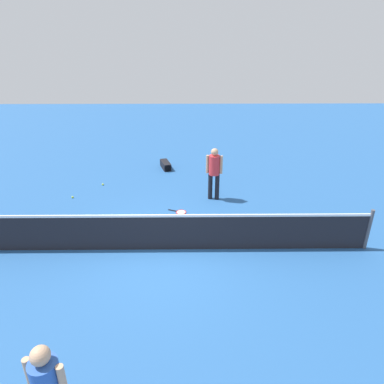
# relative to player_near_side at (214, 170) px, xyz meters

# --- Properties ---
(ground_plane) EXTENTS (40.00, 40.00, 0.00)m
(ground_plane) POSITION_rel_player_near_side_xyz_m (1.42, 2.89, -1.01)
(ground_plane) COLOR #265693
(court_net) EXTENTS (10.09, 0.09, 1.07)m
(court_net) POSITION_rel_player_near_side_xyz_m (1.42, 2.89, -0.51)
(court_net) COLOR #4C4C51
(court_net) RESTS_ON ground_plane
(player_near_side) EXTENTS (0.53, 0.39, 1.70)m
(player_near_side) POSITION_rel_player_near_side_xyz_m (0.00, 0.00, 0.00)
(player_near_side) COLOR black
(player_near_side) RESTS_ON ground_plane
(tennis_racket_near_player) EXTENTS (0.60, 0.41, 0.03)m
(tennis_racket_near_player) POSITION_rel_player_near_side_xyz_m (1.06, 0.94, -1.00)
(tennis_racket_near_player) COLOR red
(tennis_racket_near_player) RESTS_ON ground_plane
(tennis_ball_near_player) EXTENTS (0.07, 0.07, 0.07)m
(tennis_ball_near_player) POSITION_rel_player_near_side_xyz_m (3.85, -1.14, -0.98)
(tennis_ball_near_player) COLOR #C6E033
(tennis_ball_near_player) RESTS_ON ground_plane
(tennis_ball_by_net) EXTENTS (0.07, 0.07, 0.07)m
(tennis_ball_by_net) POSITION_rel_player_near_side_xyz_m (0.41, 1.27, -0.98)
(tennis_ball_by_net) COLOR #C6E033
(tennis_ball_by_net) RESTS_ON ground_plane
(tennis_ball_midcourt) EXTENTS (0.07, 0.07, 0.07)m
(tennis_ball_midcourt) POSITION_rel_player_near_side_xyz_m (4.60, -0.09, -0.98)
(tennis_ball_midcourt) COLOR #C6E033
(tennis_ball_midcourt) RESTS_ON ground_plane
(equipment_bag) EXTENTS (0.50, 0.85, 0.28)m
(equipment_bag) POSITION_rel_player_near_side_xyz_m (1.71, -2.79, -0.87)
(equipment_bag) COLOR black
(equipment_bag) RESTS_ON ground_plane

